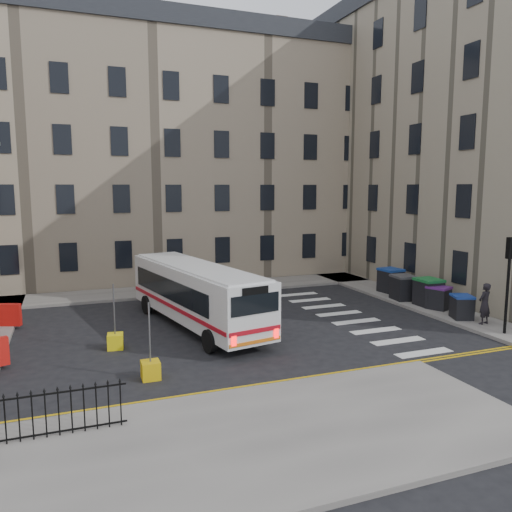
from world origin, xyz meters
TOP-DOWN VIEW (x-y plane):
  - ground at (0.00, 0.00)m, footprint 120.00×120.00m
  - pavement_north at (-6.00, 8.60)m, footprint 36.00×3.20m
  - pavement_east at (9.00, 4.00)m, footprint 2.40×26.00m
  - pavement_sw at (-7.00, -10.00)m, footprint 20.00×6.00m
  - terrace_north at (-7.00, 15.50)m, footprint 38.30×10.80m
  - corner_east at (19.00, 5.00)m, footprint 17.80×24.30m
  - traffic_light_east at (8.60, -5.50)m, footprint 0.28×0.22m
  - bus at (-3.25, 0.69)m, footprint 4.23×10.42m
  - wheelie_bin_a at (8.64, -2.96)m, footprint 1.20×1.27m
  - wheelie_bin_b at (8.91, -1.07)m, footprint 1.26×1.33m
  - wheelie_bin_c at (8.90, -0.31)m, footprint 1.13×1.30m
  - wheelie_bin_d at (8.55, 1.35)m, footprint 1.19×1.33m
  - wheelie_bin_e at (9.09, 3.22)m, footprint 1.25×1.39m
  - pedestrian at (8.88, -4.07)m, footprint 0.77×0.59m
  - bollard_yellow at (-6.22, -4.90)m, footprint 0.61×0.61m
  - bollard_chevron at (-7.02, -1.27)m, footprint 0.67×0.67m

SIDE VIEW (x-z plane):
  - ground at x=0.00m, z-range 0.00..0.00m
  - pavement_north at x=-6.00m, z-range 0.00..0.15m
  - pavement_east at x=9.00m, z-range 0.00..0.15m
  - pavement_sw at x=-7.00m, z-range 0.00..0.15m
  - bollard_yellow at x=-6.22m, z-range 0.00..0.60m
  - bollard_chevron at x=-7.02m, z-range 0.00..0.60m
  - wheelie_bin_a at x=8.64m, z-range 0.15..1.28m
  - wheelie_bin_b at x=8.91m, z-range 0.15..1.32m
  - wheelie_bin_d at x=8.55m, z-range 0.16..1.51m
  - wheelie_bin_e at x=9.09m, z-range 0.16..1.56m
  - wheelie_bin_c at x=8.90m, z-range 0.16..1.59m
  - pedestrian at x=8.88m, z-range 0.15..2.03m
  - bus at x=-3.25m, z-range 0.21..2.98m
  - traffic_light_east at x=8.60m, z-range 0.82..4.92m
  - terrace_north at x=-7.00m, z-range 0.02..17.22m
  - corner_east at x=19.00m, z-range 0.02..19.22m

